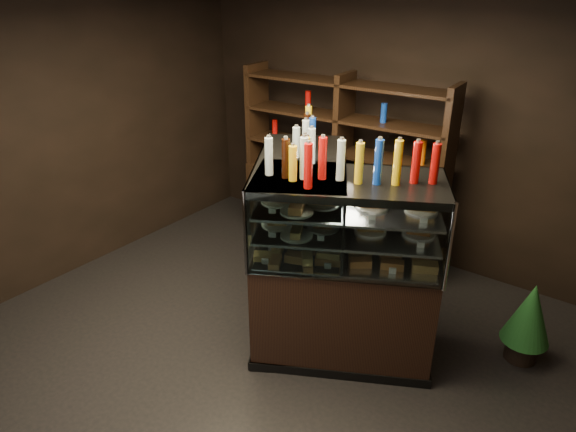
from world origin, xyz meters
name	(u,v)px	position (x,y,z in m)	size (l,w,h in m)	color
ground	(250,366)	(0.00, 0.00, 0.00)	(5.00, 5.00, 0.00)	black
room_shell	(241,133)	(0.00, 0.00, 1.94)	(5.02, 5.02, 3.01)	black
display_case	(321,285)	(0.22, 0.67, 0.52)	(1.99, 1.59, 1.56)	black
food_display	(322,214)	(0.22, 0.66, 1.17)	(1.56, 1.20, 0.47)	#C67747
bottles_top	(325,151)	(0.23, 0.67, 1.69)	(1.39, 1.06, 0.30)	#D8590A
potted_conifer	(530,312)	(1.73, 1.40, 0.46)	(0.38, 0.38, 0.81)	black
back_shelving	(340,202)	(-0.43, 2.05, 0.61)	(2.27, 0.56, 2.00)	black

